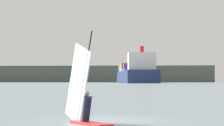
{
  "coord_description": "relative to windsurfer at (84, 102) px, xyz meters",
  "views": [
    {
      "loc": [
        -1.05,
        -23.35,
        1.82
      ],
      "look_at": [
        0.5,
        6.88,
        2.94
      ],
      "focal_mm": 79.18,
      "sensor_mm": 36.0,
      "label": 1
    }
  ],
  "objects": [
    {
      "name": "cargo_ship",
      "position": [
        52.75,
        510.87,
        8.39
      ],
      "size": [
        30.9,
        167.69,
        35.26
      ],
      "rotation": [
        0.0,
        0.0,
        1.57
      ],
      "color": "navy",
      "rests_on": "ground_plane"
    },
    {
      "name": "ground_plane",
      "position": [
        1.16,
        2.32,
        -0.93
      ],
      "size": [
        4000.0,
        4000.0,
        0.0
      ],
      "primitive_type": "plane",
      "color": "gray"
    },
    {
      "name": "channel_buoy",
      "position": [
        -1.44,
        37.29,
        0.08
      ],
      "size": [
        0.92,
        0.92,
        2.26
      ],
      "color": "#19994C",
      "rests_on": "ground_plane"
    },
    {
      "name": "windsurfer",
      "position": [
        0.0,
        0.0,
        0.0
      ],
      "size": [
        2.05,
        3.51,
        4.04
      ],
      "rotation": [
        0.0,
        0.0,
        5.19
      ],
      "color": "red",
      "rests_on": "ground_plane"
    },
    {
      "name": "distant_headland",
      "position": [
        -94.59,
        994.14,
        14.32
      ],
      "size": [
        696.52,
        279.61,
        30.51
      ],
      "primitive_type": "cube",
      "rotation": [
        0.0,
        0.0,
        -0.12
      ],
      "color": "#4C564C",
      "rests_on": "ground_plane"
    }
  ]
}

